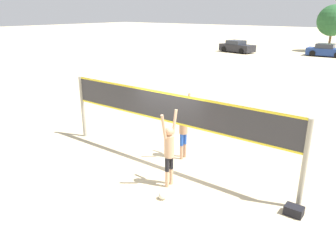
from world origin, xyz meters
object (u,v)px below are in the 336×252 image
at_px(parked_car_near, 237,47).
at_px(tree_left_cluster, 333,21).
at_px(volleyball_net, 168,114).
at_px(player_spiker, 169,148).
at_px(gear_bag, 294,211).
at_px(player_blocker, 183,126).
at_px(parked_car_mid, 326,51).
at_px(volleyball, 163,195).

relative_size(parked_car_near, tree_left_cluster, 0.82).
relative_size(volleyball_net, player_spiker, 3.83).
xyz_separation_m(player_spiker, gear_bag, (3.32, 0.71, -1.06)).
xyz_separation_m(player_blocker, gear_bag, (4.07, -1.06, -1.06)).
bearing_deg(parked_car_mid, volleyball_net, -88.28).
distance_m(gear_bag, tree_left_cluster, 38.00).
bearing_deg(tree_left_cluster, volleyball, -83.47).
bearing_deg(gear_bag, volleyball, -155.09).
height_order(volleyball_net, parked_car_near, volleyball_net).
distance_m(player_blocker, parked_car_mid, 31.29).
distance_m(volleyball, gear_bag, 3.33).
distance_m(player_blocker, gear_bag, 4.33).
bearing_deg(volleyball, tree_left_cluster, 96.53).
relative_size(volleyball, parked_car_mid, 0.05).
bearing_deg(volleyball, player_blocker, 113.09).
distance_m(player_blocker, tree_left_cluster, 36.28).
height_order(volleyball_net, gear_bag, volleyball_net).
relative_size(volleyball, parked_car_near, 0.05).
distance_m(volleyball_net, parked_car_near, 31.65).
distance_m(volleyball, parked_car_near, 33.74).
bearing_deg(volleyball_net, gear_bag, -5.24).
distance_m(volleyball_net, player_spiker, 1.50).
bearing_deg(tree_left_cluster, player_spiker, -83.81).
bearing_deg(parked_car_near, parked_car_mid, 27.21).
height_order(player_blocker, tree_left_cluster, tree_left_cluster).
relative_size(gear_bag, tree_left_cluster, 0.08).
xyz_separation_m(player_spiker, player_blocker, (-0.74, 1.77, 0.00)).
relative_size(volleyball_net, parked_car_near, 1.90).
distance_m(parked_car_near, parked_car_mid, 9.82).
relative_size(player_blocker, parked_car_near, 0.50).
distance_m(player_spiker, tree_left_cluster, 38.11).
distance_m(parked_car_mid, tree_left_cluster, 5.78).
bearing_deg(volleyball_net, volleyball, -56.52).
relative_size(player_spiker, volleyball, 10.21).
distance_m(gear_bag, parked_car_mid, 32.92).
relative_size(volleyball_net, volleyball, 39.13).
xyz_separation_m(volleyball_net, gear_bag, (4.20, -0.39, -1.59)).
bearing_deg(volleyball, player_spiker, 113.81).
xyz_separation_m(gear_bag, tree_left_cluster, (-7.42, 37.10, 3.52)).
relative_size(player_spiker, parked_car_near, 0.50).
relative_size(parked_car_mid, tree_left_cluster, 0.75).
bearing_deg(player_blocker, player_spiker, 22.80).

